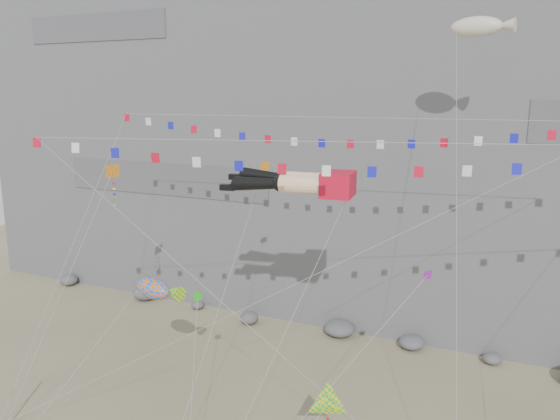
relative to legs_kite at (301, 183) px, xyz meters
name	(u,v)px	position (x,y,z in m)	size (l,w,h in m)	color
cliff	(392,41)	(-1.29, 27.09, 10.12)	(80.00, 28.00, 50.00)	slate
talus_boulders	(339,329)	(-1.29, 12.09, -14.28)	(60.00, 3.00, 1.20)	slate
legs_kite	(301,183)	(0.00, 0.00, 0.00)	(7.95, 13.35, 19.29)	red
flag_banner_upper	(336,118)	(0.48, 4.65, 3.52)	(33.07, 14.14, 28.27)	red
flag_banner_lower	(350,142)	(3.64, -2.60, 2.65)	(33.08, 8.71, 20.10)	red
harlequin_kite	(112,172)	(-13.67, -0.18, -0.16)	(2.52, 10.35, 17.49)	red
fish_windsock	(153,289)	(-9.12, -2.29, -7.07)	(6.92, 7.77, 11.24)	#FF620D
delta_kite	(327,405)	(3.94, -6.15, -9.71)	(4.30, 7.45, 9.05)	yellow
blimp_windsock	(476,28)	(8.34, 6.91, 8.85)	(4.25, 15.29, 27.77)	beige
small_kite_a	(264,170)	(-3.30, 1.83, 0.29)	(1.25, 12.71, 19.49)	orange
small_kite_b	(423,280)	(7.44, -1.74, -4.29)	(8.69, 10.06, 16.46)	purple
small_kite_c	(197,300)	(-4.68, -4.06, -6.47)	(4.81, 8.85, 12.53)	green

